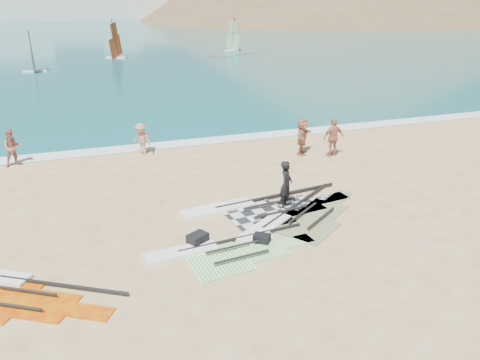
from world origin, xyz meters
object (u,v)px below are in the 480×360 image
object	(u,v)px
gear_bag_near	(198,239)
beachgoer_back	(333,137)
rig_orange	(294,220)
gear_bag_far	(262,239)
beachgoer_right	(302,136)
rig_green	(219,252)
beachgoer_left	(13,148)
rig_grey	(257,208)
beachgoer_mid	(142,139)
person_wetsuit	(286,185)
rig_red	(14,291)

from	to	relation	value
gear_bag_near	beachgoer_back	world-z (taller)	beachgoer_back
rig_orange	gear_bag_far	world-z (taller)	gear_bag_far
rig_orange	beachgoer_right	bearing A→B (deg)	26.71
rig_green	rig_orange	xyz separation A→B (m)	(3.14, 1.27, 0.00)
beachgoer_left	beachgoer_right	world-z (taller)	beachgoer_right
rig_grey	beachgoer_back	size ratio (longest dim) A/B	3.46
gear_bag_far	beachgoer_mid	xyz separation A→B (m)	(-2.33, 10.32, 0.64)
rig_green	gear_bag_near	distance (m)	0.87
beachgoer_right	gear_bag_far	bearing A→B (deg)	-173.63
rig_grey	beachgoer_back	world-z (taller)	beachgoer_back
gear_bag_far	person_wetsuit	bearing A→B (deg)	50.74
rig_green	person_wetsuit	bearing A→B (deg)	29.61
beachgoer_right	gear_bag_near	bearing A→B (deg)	175.34
beachgoer_left	beachgoer_back	xyz separation A→B (m)	(14.62, -3.56, 0.08)
rig_orange	rig_red	distance (m)	9.00
beachgoer_left	beachgoer_back	size ratio (longest dim) A/B	0.92
rig_grey	beachgoer_right	xyz separation A→B (m)	(4.41, 5.31, 0.86)
rig_orange	gear_bag_far	size ratio (longest dim) A/B	10.96
gear_bag_near	beachgoer_left	distance (m)	11.76
gear_bag_far	beachgoer_right	size ratio (longest dim) A/B	0.28
rig_grey	beachgoer_right	world-z (taller)	beachgoer_right
rig_grey	rig_green	bearing A→B (deg)	-138.31
gear_bag_far	beachgoer_mid	distance (m)	10.60
rig_green	rig_orange	distance (m)	3.39
person_wetsuit	beachgoer_left	bearing A→B (deg)	86.93
person_wetsuit	beachgoer_back	distance (m)	6.63
rig_orange	beachgoer_mid	xyz separation A→B (m)	(-3.99, 9.21, 0.74)
rig_green	gear_bag_far	size ratio (longest dim) A/B	10.48
rig_green	beachgoer_mid	bearing A→B (deg)	88.36
rig_grey	beachgoer_left	world-z (taller)	beachgoer_left
rig_grey	beachgoer_back	xyz separation A→B (m)	(5.70, 4.51, 0.90)
rig_green	beachgoer_left	world-z (taller)	beachgoer_left
rig_orange	person_wetsuit	distance (m)	1.43
beachgoer_back	rig_green	bearing A→B (deg)	37.78
rig_orange	beachgoer_right	distance (m)	7.58
gear_bag_far	beachgoer_mid	world-z (taller)	beachgoer_mid
beachgoer_mid	beachgoer_right	world-z (taller)	beachgoer_right
beachgoer_left	beachgoer_right	bearing A→B (deg)	-29.32
rig_grey	gear_bag_near	xyz separation A→B (m)	(-2.72, -1.90, 0.14)
person_wetsuit	rig_green	bearing A→B (deg)	162.55
rig_green	gear_bag_far	world-z (taller)	gear_bag_far
rig_red	beachgoer_left	distance (m)	10.92
rig_orange	beachgoer_right	world-z (taller)	beachgoer_right
rig_orange	beachgoer_back	bearing A→B (deg)	15.24
rig_red	gear_bag_far	xyz separation A→B (m)	(7.23, 0.32, 0.11)
gear_bag_near	beachgoer_mid	size ratio (longest dim) A/B	0.39
rig_grey	rig_orange	xyz separation A→B (m)	(0.90, -1.35, -0.00)
gear_bag_far	rig_grey	bearing A→B (deg)	72.82
beachgoer_back	beachgoer_right	bearing A→B (deg)	-35.99
rig_red	beachgoer_mid	distance (m)	11.74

